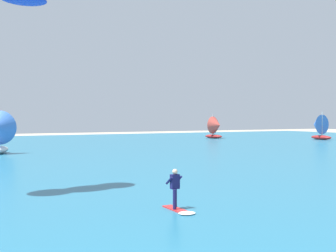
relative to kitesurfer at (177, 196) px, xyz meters
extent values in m
cube|color=#236B89|center=(1.05, 32.61, -0.65)|extent=(160.00, 90.00, 0.10)
cube|color=red|center=(0.00, 0.19, -0.58)|extent=(0.46, 1.41, 0.05)
cylinder|color=#19194C|center=(-0.12, 0.01, -0.15)|extent=(0.14, 0.14, 0.80)
cylinder|color=#19194C|center=(0.11, 0.37, -0.15)|extent=(0.14, 0.14, 0.80)
cube|color=#19194C|center=(0.00, 0.19, 0.55)|extent=(0.36, 0.23, 0.60)
sphere|color=beige|center=(0.00, 0.19, 0.96)|extent=(0.22, 0.22, 0.22)
cylinder|color=#19194C|center=(-0.22, 0.27, 0.60)|extent=(0.10, 0.50, 0.39)
cylinder|color=#19194C|center=(0.22, 0.28, 0.60)|extent=(0.10, 0.50, 0.39)
ellipsoid|color=white|center=(0.01, -0.76, -0.56)|extent=(0.71, 0.61, 0.08)
ellipsoid|color=#1E33B2|center=(-4.83, 7.37, 9.17)|extent=(2.62, 2.26, 0.38)
ellipsoid|color=maroon|center=(49.28, 36.61, -0.21)|extent=(1.62, 4.21, 0.78)
cylinder|color=silver|center=(49.29, 36.41, 2.25)|extent=(0.13, 0.13, 4.15)
cone|color=#3F72CC|center=(49.24, 37.32, 2.04)|extent=(3.56, 1.97, 3.48)
ellipsoid|color=maroon|center=(35.23, 49.25, -0.24)|extent=(2.41, 4.08, 0.72)
cylinder|color=silver|center=(35.18, 49.42, 2.05)|extent=(0.12, 0.12, 3.86)
cone|color=#D84C3F|center=(35.43, 48.62, 1.86)|extent=(3.60, 2.57, 3.24)
camera|label=1|loc=(-8.18, -14.65, 3.16)|focal=44.17mm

